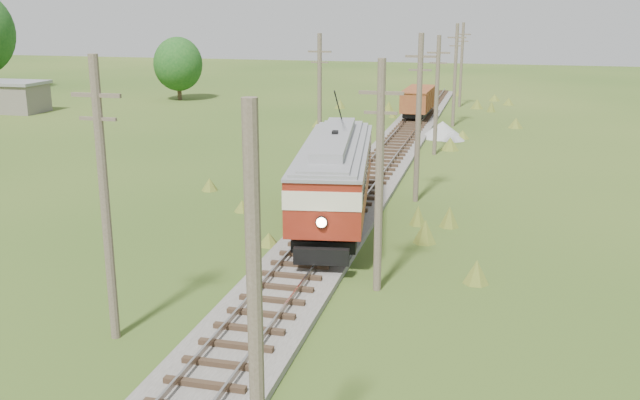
# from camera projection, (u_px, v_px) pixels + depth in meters

# --- Properties ---
(railbed_main) EXTENTS (3.60, 96.00, 0.57)m
(railbed_main) POSITION_uv_depth(u_px,v_px,m) (368.00, 182.00, 42.53)
(railbed_main) COLOR #605B54
(railbed_main) RESTS_ON ground
(streetcar) EXTENTS (5.05, 13.52, 6.11)m
(streetcar) POSITION_uv_depth(u_px,v_px,m) (335.00, 171.00, 33.57)
(streetcar) COLOR black
(streetcar) RESTS_ON ground
(gondola) EXTENTS (2.58, 7.38, 2.43)m
(gondola) POSITION_uv_depth(u_px,v_px,m) (418.00, 100.00, 65.91)
(gondola) COLOR black
(gondola) RESTS_ON ground
(gravel_pile) EXTENTS (3.66, 3.88, 1.33)m
(gravel_pile) POSITION_uv_depth(u_px,v_px,m) (444.00, 130.00, 57.54)
(gravel_pile) COLOR gray
(gravel_pile) RESTS_ON ground
(utility_pole_r_1) EXTENTS (0.30, 0.30, 8.80)m
(utility_pole_r_1) POSITION_uv_depth(u_px,v_px,m) (255.00, 328.00, 13.57)
(utility_pole_r_1) COLOR brown
(utility_pole_r_1) RESTS_ON ground
(utility_pole_r_2) EXTENTS (1.60, 0.30, 8.60)m
(utility_pole_r_2) POSITION_uv_depth(u_px,v_px,m) (379.00, 176.00, 25.68)
(utility_pole_r_2) COLOR brown
(utility_pole_r_2) RESTS_ON ground
(utility_pole_r_3) EXTENTS (1.60, 0.30, 9.00)m
(utility_pole_r_3) POSITION_uv_depth(u_px,v_px,m) (418.00, 117.00, 37.80)
(utility_pole_r_3) COLOR brown
(utility_pole_r_3) RESTS_ON ground
(utility_pole_r_4) EXTENTS (1.60, 0.30, 8.40)m
(utility_pole_r_4) POSITION_uv_depth(u_px,v_px,m) (437.00, 94.00, 50.09)
(utility_pole_r_4) COLOR brown
(utility_pole_r_4) RESTS_ON ground
(utility_pole_r_5) EXTENTS (1.60, 0.30, 8.90)m
(utility_pole_r_5) POSITION_uv_depth(u_px,v_px,m) (455.00, 74.00, 62.09)
(utility_pole_r_5) COLOR brown
(utility_pole_r_5) RESTS_ON ground
(utility_pole_r_6) EXTENTS (1.60, 0.30, 8.70)m
(utility_pole_r_6) POSITION_uv_depth(u_px,v_px,m) (461.00, 64.00, 74.32)
(utility_pole_r_6) COLOR brown
(utility_pole_r_6) RESTS_ON ground
(utility_pole_l_a) EXTENTS (1.60, 0.30, 9.00)m
(utility_pole_l_a) POSITION_uv_depth(u_px,v_px,m) (105.00, 199.00, 21.78)
(utility_pole_l_a) COLOR brown
(utility_pole_l_a) RESTS_ON ground
(utility_pole_l_b) EXTENTS (1.60, 0.30, 8.60)m
(utility_pole_l_b) POSITION_uv_depth(u_px,v_px,m) (320.00, 96.00, 48.09)
(utility_pole_l_b) COLOR brown
(utility_pole_l_b) RESTS_ON ground
(tree_mid_a) EXTENTS (5.46, 5.46, 7.03)m
(tree_mid_a) POSITION_uv_depth(u_px,v_px,m) (178.00, 64.00, 79.94)
(tree_mid_a) COLOR #38281C
(tree_mid_a) RESTS_ON ground
(shed) EXTENTS (6.40, 4.40, 3.10)m
(shed) POSITION_uv_depth(u_px,v_px,m) (13.00, 96.00, 71.26)
(shed) COLOR slate
(shed) RESTS_ON ground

